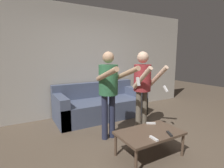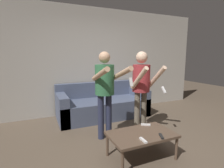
% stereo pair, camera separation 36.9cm
% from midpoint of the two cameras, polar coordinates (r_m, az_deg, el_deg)
% --- Properties ---
extents(ground_plane, '(14.00, 14.00, 0.00)m').
position_cam_midpoint_polar(ground_plane, '(3.01, 6.76, -20.45)').
color(ground_plane, brown).
extents(wall_back, '(6.40, 0.06, 2.70)m').
position_cam_midpoint_polar(wall_back, '(4.60, -9.67, 7.34)').
color(wall_back, '#B7B2A8').
rests_on(wall_back, ground_plane).
extents(couch, '(2.16, 0.92, 0.82)m').
position_cam_midpoint_polar(couch, '(4.34, -6.24, -7.00)').
color(couch, '#4C5670').
rests_on(couch, ground_plane).
extents(person_standing_left, '(0.45, 0.79, 1.56)m').
position_cam_midpoint_polar(person_standing_left, '(3.02, -4.47, -0.50)').
color(person_standing_left, '#282D47').
rests_on(person_standing_left, ground_plane).
extents(person_standing_right, '(0.45, 0.66, 1.57)m').
position_cam_midpoint_polar(person_standing_right, '(3.41, 6.99, 0.49)').
color(person_standing_right, '#6B6051').
rests_on(person_standing_right, ground_plane).
extents(coffee_table, '(0.95, 0.58, 0.38)m').
position_cam_midpoint_polar(coffee_table, '(2.70, 8.18, -15.99)').
color(coffee_table, brown).
rests_on(coffee_table, ground_plane).
extents(remote_near, '(0.10, 0.15, 0.02)m').
position_cam_midpoint_polar(remote_near, '(2.64, 14.38, -15.54)').
color(remote_near, black).
rests_on(remote_near, coffee_table).
extents(remote_mid, '(0.04, 0.15, 0.02)m').
position_cam_midpoint_polar(remote_mid, '(2.47, 9.19, -17.24)').
color(remote_mid, white).
rests_on(remote_mid, coffee_table).
extents(remote_far, '(0.15, 0.11, 0.02)m').
position_cam_midpoint_polar(remote_far, '(2.96, 9.06, -12.60)').
color(remote_far, white).
rests_on(remote_far, coffee_table).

